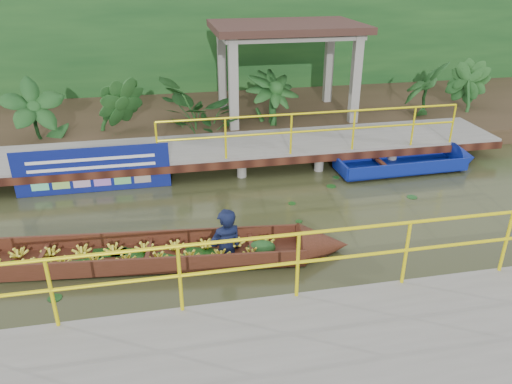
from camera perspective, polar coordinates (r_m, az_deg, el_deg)
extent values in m
plane|color=#30351A|center=(9.94, -4.69, -4.79)|extent=(80.00, 80.00, 0.00)
cube|color=#2F2617|center=(16.77, -7.89, 8.67)|extent=(30.00, 8.00, 0.45)
cube|color=slate|center=(12.89, -6.68, 4.87)|extent=(16.00, 2.00, 0.15)
cube|color=black|center=(11.99, -6.22, 2.87)|extent=(16.00, 0.12, 0.18)
cylinder|color=yellow|center=(12.17, 6.63, 8.96)|extent=(7.50, 0.05, 0.05)
cylinder|color=yellow|center=(12.31, 6.53, 6.95)|extent=(7.50, 0.05, 0.05)
cylinder|color=yellow|center=(12.32, 6.52, 6.73)|extent=(0.05, 0.05, 1.00)
cylinder|color=slate|center=(12.62, -24.64, 0.77)|extent=(0.24, 0.24, 0.55)
cylinder|color=slate|center=(14.06, -23.39, 3.43)|extent=(0.24, 0.24, 0.55)
cylinder|color=slate|center=(12.28, -15.60, 1.57)|extent=(0.24, 0.24, 0.55)
cylinder|color=slate|center=(13.76, -15.26, 4.21)|extent=(0.24, 0.24, 0.55)
cylinder|color=slate|center=(12.26, -6.27, 2.36)|extent=(0.24, 0.24, 0.55)
cylinder|color=slate|center=(13.74, -6.92, 4.92)|extent=(0.24, 0.24, 0.55)
cylinder|color=slate|center=(12.56, 2.85, 3.07)|extent=(0.24, 0.24, 0.55)
cylinder|color=slate|center=(14.01, 1.28, 5.51)|extent=(0.24, 0.24, 0.55)
cylinder|color=slate|center=(13.16, 11.35, 3.66)|extent=(0.24, 0.24, 0.55)
cylinder|color=slate|center=(14.55, 9.04, 5.97)|extent=(0.24, 0.24, 0.55)
cylinder|color=slate|center=(14.03, 18.97, 4.12)|extent=(0.24, 0.24, 0.55)
cylinder|color=slate|center=(15.34, 16.12, 6.29)|extent=(0.24, 0.24, 0.55)
cylinder|color=slate|center=(12.26, -6.27, 2.36)|extent=(0.24, 0.24, 0.55)
cube|color=slate|center=(6.67, 9.08, -19.65)|extent=(18.00, 2.40, 0.70)
cylinder|color=yellow|center=(6.71, 6.59, -4.61)|extent=(10.00, 0.05, 0.05)
cylinder|color=yellow|center=(6.94, 6.40, -7.82)|extent=(10.00, 0.05, 0.05)
cylinder|color=yellow|center=(6.97, 6.38, -8.17)|extent=(0.05, 0.05, 1.00)
cube|color=slate|center=(14.22, -2.59, 11.61)|extent=(0.25, 0.25, 2.80)
cube|color=slate|center=(15.17, 11.27, 12.03)|extent=(0.25, 0.25, 2.80)
cube|color=slate|center=(16.54, -3.92, 13.53)|extent=(0.25, 0.25, 2.80)
cube|color=slate|center=(17.36, 8.30, 13.90)|extent=(0.25, 0.25, 2.80)
cube|color=slate|center=(15.50, 3.50, 17.62)|extent=(4.00, 2.60, 0.12)
cube|color=#38211C|center=(15.47, 3.52, 18.36)|extent=(4.40, 3.00, 0.20)
cube|color=#133C18|center=(18.82, -8.79, 15.99)|extent=(30.00, 0.80, 4.00)
cube|color=#391C0F|center=(9.44, -17.76, -7.46)|extent=(7.47, 1.69, 0.06)
cube|color=#391C0F|center=(9.76, -17.35, -5.35)|extent=(7.38, 0.83, 0.32)
cube|color=#391C0F|center=(8.99, -18.43, -8.36)|extent=(7.38, 0.83, 0.32)
cone|color=#391C0F|center=(9.36, 7.74, -6.10)|extent=(1.01, 0.98, 0.89)
ellipsoid|color=#133C18|center=(9.18, 0.62, -6.41)|extent=(0.56, 0.46, 0.24)
imported|color=black|center=(8.73, -3.59, -2.00)|extent=(0.75, 0.61, 1.78)
cube|color=navy|center=(13.26, 16.09, 2.78)|extent=(3.26, 1.06, 0.11)
cube|color=navy|center=(13.61, 15.21, 4.06)|extent=(3.23, 0.16, 0.32)
cube|color=navy|center=(12.83, 17.15, 2.50)|extent=(3.23, 0.16, 0.32)
cube|color=navy|center=(12.54, 9.64, 2.77)|extent=(0.09, 0.97, 0.32)
cone|color=navy|center=(14.19, 22.65, 3.55)|extent=(0.67, 0.92, 0.90)
cube|color=black|center=(12.96, 14.08, 3.31)|extent=(0.14, 0.97, 0.05)
cube|color=navy|center=(12.00, -18.15, 2.40)|extent=(3.48, 0.03, 1.09)
cube|color=white|center=(11.89, -18.33, 3.56)|extent=(2.82, 0.01, 0.07)
cube|color=white|center=(11.96, -18.20, 2.67)|extent=(2.82, 0.01, 0.07)
imported|color=#133C18|center=(14.69, -24.03, 8.91)|extent=(1.45, 1.45, 1.81)
imported|color=#133C18|center=(14.38, -16.18, 9.78)|extent=(1.45, 1.45, 1.81)
imported|color=#133C18|center=(14.38, -6.08, 10.63)|extent=(1.45, 1.45, 1.81)
imported|color=#133C18|center=(14.68, 1.84, 11.07)|extent=(1.45, 1.45, 1.81)
imported|color=#133C18|center=(16.52, 19.35, 11.31)|extent=(1.45, 1.45, 1.81)
imported|color=#133C18|center=(17.32, 23.74, 11.21)|extent=(1.45, 1.45, 1.81)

